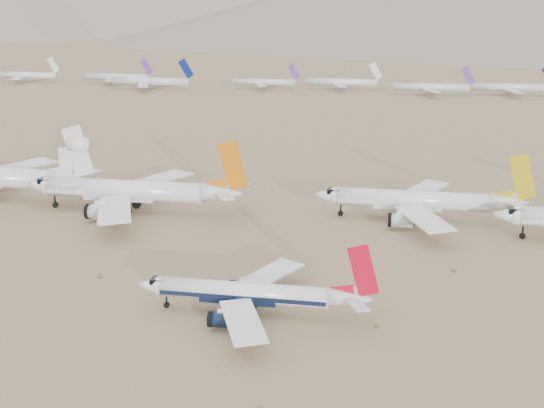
% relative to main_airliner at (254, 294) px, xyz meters
% --- Properties ---
extents(ground, '(7000.00, 7000.00, 0.00)m').
position_rel_main_airliner_xyz_m(ground, '(-3.13, -2.56, -3.87)').
color(ground, '#7B6348').
rests_on(ground, ground).
extents(main_airliner, '(39.94, 39.01, 14.09)m').
position_rel_main_airliner_xyz_m(main_airliner, '(0.00, 0.00, 0.00)').
color(main_airliner, white).
rests_on(main_airliner, ground).
extents(row2_gold_tail, '(49.85, 48.76, 17.75)m').
position_rel_main_airliner_xyz_m(row2_gold_tail, '(28.16, 63.62, 1.09)').
color(row2_gold_tail, white).
rests_on(row2_gold_tail, ground).
extents(row2_orange_tail, '(55.48, 54.28, 19.79)m').
position_rel_main_airliner_xyz_m(row2_orange_tail, '(-43.59, 57.17, 1.68)').
color(row2_orange_tail, white).
rests_on(row2_orange_tail, ground).
extents(distant_storage_row, '(562.49, 65.85, 16.02)m').
position_rel_main_airliner_xyz_m(distant_storage_row, '(9.34, 320.35, 0.66)').
color(distant_storage_row, silver).
rests_on(distant_storage_row, ground).
extents(desert_scrub, '(219.83, 121.67, 0.63)m').
position_rel_main_airliner_xyz_m(desert_scrub, '(-30.04, -26.62, -3.59)').
color(desert_scrub, brown).
rests_on(desert_scrub, ground).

